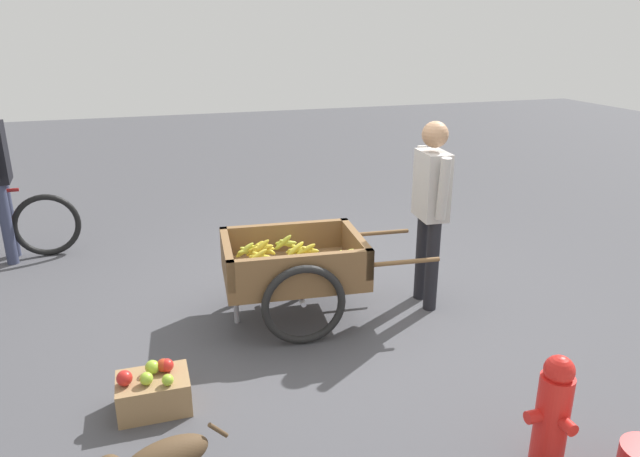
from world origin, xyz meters
TOP-DOWN VIEW (x-y plane):
  - ground_plane at (0.00, 0.00)m, footprint 24.00×24.00m
  - fruit_cart at (0.37, -0.01)m, footprint 1.71×0.99m
  - vendor_person at (-0.77, 0.08)m, footprint 0.23×0.56m
  - fire_hydrant at (-0.50, 2.06)m, footprint 0.25×0.25m
  - apple_crate at (1.52, 0.91)m, footprint 0.44×0.32m

SIDE VIEW (x-z plane):
  - ground_plane at x=0.00m, z-range 0.00..0.00m
  - apple_crate at x=1.52m, z-range -0.03..0.28m
  - fire_hydrant at x=-0.50m, z-range 0.00..0.67m
  - fruit_cart at x=0.37m, z-range 0.09..0.78m
  - vendor_person at x=-0.77m, z-range 0.15..1.72m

